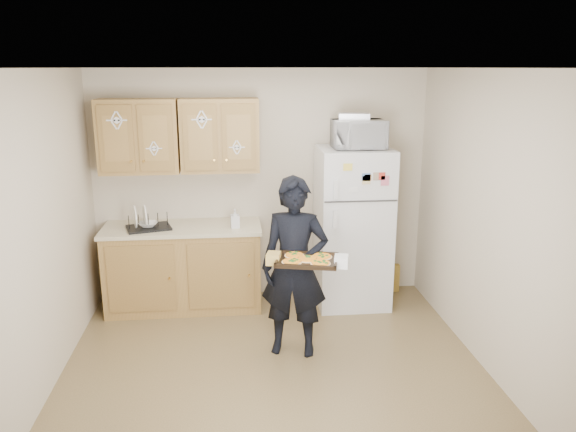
# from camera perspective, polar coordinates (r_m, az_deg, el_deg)

# --- Properties ---
(floor) EXTENTS (3.60, 3.60, 0.00)m
(floor) POSITION_cam_1_polar(r_m,az_deg,el_deg) (4.92, -1.33, -15.71)
(floor) COLOR brown
(floor) RESTS_ON ground
(ceiling) EXTENTS (3.60, 3.60, 0.00)m
(ceiling) POSITION_cam_1_polar(r_m,az_deg,el_deg) (4.24, -1.54, 14.81)
(ceiling) COLOR silver
(ceiling) RESTS_ON wall_back
(wall_back) EXTENTS (3.60, 0.04, 2.50)m
(wall_back) POSITION_cam_1_polar(r_m,az_deg,el_deg) (6.16, -2.74, 3.12)
(wall_back) COLOR beige
(wall_back) RESTS_ON floor
(wall_front) EXTENTS (3.60, 0.04, 2.50)m
(wall_front) POSITION_cam_1_polar(r_m,az_deg,el_deg) (2.75, 1.57, -12.29)
(wall_front) COLOR beige
(wall_front) RESTS_ON floor
(wall_left) EXTENTS (0.04, 3.60, 2.50)m
(wall_left) POSITION_cam_1_polar(r_m,az_deg,el_deg) (4.65, -24.15, -2.13)
(wall_left) COLOR beige
(wall_left) RESTS_ON floor
(wall_right) EXTENTS (0.04, 3.60, 2.50)m
(wall_right) POSITION_cam_1_polar(r_m,az_deg,el_deg) (4.89, 20.09, -0.91)
(wall_right) COLOR beige
(wall_right) RESTS_ON floor
(refrigerator) EXTENTS (0.75, 0.70, 1.70)m
(refrigerator) POSITION_cam_1_polar(r_m,az_deg,el_deg) (6.03, 6.56, -1.15)
(refrigerator) COLOR silver
(refrigerator) RESTS_ON floor
(base_cabinet) EXTENTS (1.60, 0.60, 0.86)m
(base_cabinet) POSITION_cam_1_polar(r_m,az_deg,el_deg) (6.09, -10.51, -5.29)
(base_cabinet) COLOR olive
(base_cabinet) RESTS_ON floor
(countertop) EXTENTS (1.64, 0.64, 0.04)m
(countertop) POSITION_cam_1_polar(r_m,az_deg,el_deg) (5.96, -10.72, -1.22)
(countertop) COLOR beige
(countertop) RESTS_ON base_cabinet
(upper_cab_left) EXTENTS (0.80, 0.33, 0.75)m
(upper_cab_left) POSITION_cam_1_polar(r_m,az_deg,el_deg) (5.95, -14.93, 7.83)
(upper_cab_left) COLOR olive
(upper_cab_left) RESTS_ON wall_back
(upper_cab_right) EXTENTS (0.80, 0.33, 0.75)m
(upper_cab_right) POSITION_cam_1_polar(r_m,az_deg,el_deg) (5.88, -6.94, 8.14)
(upper_cab_right) COLOR olive
(upper_cab_right) RESTS_ON wall_back
(cereal_box) EXTENTS (0.20, 0.07, 0.32)m
(cereal_box) POSITION_cam_1_polar(r_m,az_deg,el_deg) (6.59, 10.34, -6.21)
(cereal_box) COLOR #D5C54B
(cereal_box) RESTS_ON floor
(person) EXTENTS (0.66, 0.51, 1.61)m
(person) POSITION_cam_1_polar(r_m,az_deg,el_deg) (4.94, 0.67, -5.25)
(person) COLOR black
(person) RESTS_ON floor
(baking_tray) EXTENTS (0.57, 0.47, 0.04)m
(baking_tray) POSITION_cam_1_polar(r_m,az_deg,el_deg) (4.62, 1.96, -4.58)
(baking_tray) COLOR black
(baking_tray) RESTS_ON person
(pizza_front_left) EXTENTS (0.17, 0.17, 0.02)m
(pizza_front_left) POSITION_cam_1_polar(r_m,az_deg,el_deg) (4.55, 0.39, -4.65)
(pizza_front_left) COLOR #FFAA20
(pizza_front_left) RESTS_ON baking_tray
(pizza_front_right) EXTENTS (0.17, 0.17, 0.02)m
(pizza_front_right) POSITION_cam_1_polar(r_m,az_deg,el_deg) (4.52, 3.32, -4.78)
(pizza_front_right) COLOR #FFAA20
(pizza_front_right) RESTS_ON baking_tray
(pizza_back_left) EXTENTS (0.17, 0.17, 0.02)m
(pizza_back_left) POSITION_cam_1_polar(r_m,az_deg,el_deg) (4.70, 0.65, -3.98)
(pizza_back_left) COLOR #FFAA20
(pizza_back_left) RESTS_ON baking_tray
(pizza_back_right) EXTENTS (0.17, 0.17, 0.02)m
(pizza_back_right) POSITION_cam_1_polar(r_m,az_deg,el_deg) (4.68, 3.48, -4.10)
(pizza_back_right) COLOR #FFAA20
(pizza_back_right) RESTS_ON baking_tray
(pizza_center) EXTENTS (0.17, 0.17, 0.02)m
(pizza_center) POSITION_cam_1_polar(r_m,az_deg,el_deg) (4.61, 1.96, -4.37)
(pizza_center) COLOR #FFAA20
(pizza_center) RESTS_ON baking_tray
(microwave) EXTENTS (0.54, 0.37, 0.29)m
(microwave) POSITION_cam_1_polar(r_m,az_deg,el_deg) (5.79, 7.18, 8.23)
(microwave) COLOR silver
(microwave) RESTS_ON refrigerator
(foil_pan) EXTENTS (0.34, 0.26, 0.07)m
(foil_pan) POSITION_cam_1_polar(r_m,az_deg,el_deg) (5.79, 6.73, 10.02)
(foil_pan) COLOR silver
(foil_pan) RESTS_ON microwave
(dish_rack) EXTENTS (0.50, 0.43, 0.17)m
(dish_rack) POSITION_cam_1_polar(r_m,az_deg,el_deg) (5.92, -14.01, -0.44)
(dish_rack) COLOR black
(dish_rack) RESTS_ON countertop
(bowl) EXTENTS (0.20, 0.20, 0.05)m
(bowl) POSITION_cam_1_polar(r_m,az_deg,el_deg) (5.93, -14.02, -0.83)
(bowl) COLOR white
(bowl) RESTS_ON dish_rack
(soap_bottle) EXTENTS (0.10, 0.10, 0.20)m
(soap_bottle) POSITION_cam_1_polar(r_m,az_deg,el_deg) (5.80, -5.41, -0.25)
(soap_bottle) COLOR silver
(soap_bottle) RESTS_ON countertop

